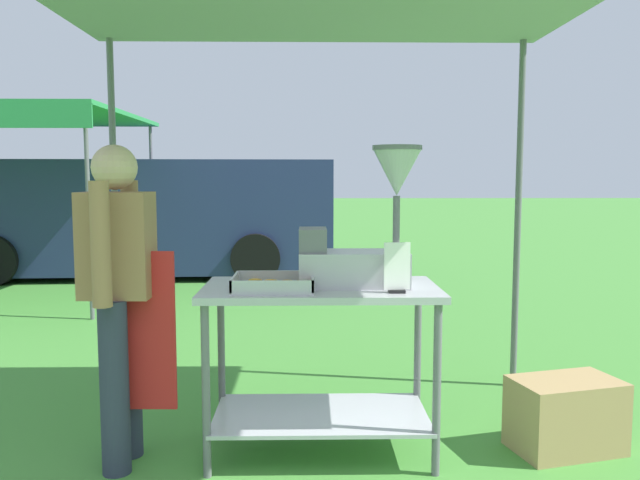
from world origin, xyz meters
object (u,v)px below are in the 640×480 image
Objects in this scene: menu_sign at (397,271)px; vendor at (120,288)px; donut_tray at (274,285)px; stall_canopy at (320,8)px; donut_cart at (321,335)px; supply_crate at (566,415)px; donut_fryer at (364,235)px; van_navy at (141,215)px.

vendor is (-1.37, 0.08, -0.09)m from menu_sign.
donut_tray is 1.63× the size of menu_sign.
menu_sign is at bearing -3.32° from vendor.
stall_canopy is 1.82× the size of vendor.
donut_cart reaches higher than supply_crate.
donut_fryer is 1.45m from supply_crate.
vendor is (-1.22, -0.12, -0.25)m from donut_fryer.
stall_canopy is 11.87× the size of menu_sign.
vendor reaches higher than donut_tray.
supply_crate is at bearing 2.94° from vendor.
stall_canopy is 2.42× the size of donut_cart.
stall_canopy is at bearing 141.00° from menu_sign.
donut_fryer reaches higher than donut_tray.
donut_fryer is 2.92× the size of menu_sign.
donut_fryer is at bearing 5.78° from vendor.
donut_tray is at bearing -176.41° from supply_crate.
stall_canopy is at bearing 12.27° from vendor.
stall_canopy reaches higher than donut_tray.
vendor is (-1.00, -0.22, -1.41)m from stall_canopy.
vendor is at bearing -173.24° from donut_cart.
van_navy is at bearing 112.24° from donut_cart.
donut_fryer is (0.22, 0.01, 0.52)m from donut_cart.
van_navy reaches higher than donut_tray.
vendor is at bearing -178.39° from donut_tray.
menu_sign is 1.37m from vendor.
donut_fryer reaches higher than supply_crate.
vendor reaches higher than donut_cart.
stall_canopy is at bearing 157.26° from donut_fryer.
donut_fryer is (0.22, -0.09, -1.16)m from stall_canopy.
menu_sign is 1.25m from supply_crate.
menu_sign reaches higher than supply_crate.
stall_canopy is at bearing -67.44° from van_navy.
donut_cart is 0.57m from donut_fryer.
stall_canopy reaches higher than van_navy.
supply_crate is (1.08, -0.01, -0.96)m from donut_fryer.
supply_crate is at bearing -0.30° from donut_fryer.
menu_sign is at bearing -39.00° from stall_canopy.
vendor is (-0.76, -0.02, -0.01)m from donut_tray.
van_navy reaches higher than donut_cart.
menu_sign is 0.40× the size of supply_crate.
donut_tray is 0.65× the size of supply_crate.
menu_sign is at bearing -168.09° from supply_crate.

